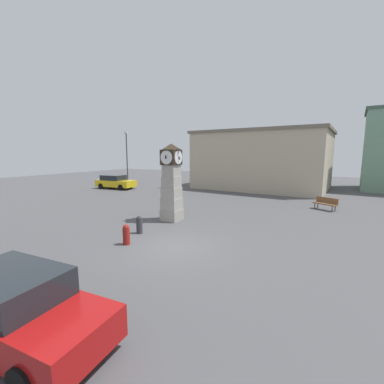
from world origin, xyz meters
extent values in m
plane|color=#4C4C4F|center=(0.00, 0.00, 0.00)|extent=(84.90, 84.90, 0.00)
cube|color=#9A958B|center=(-2.59, 3.74, 0.34)|extent=(1.08, 1.08, 0.68)
cube|color=#9F9A90|center=(-2.59, 3.74, 1.02)|extent=(1.02, 1.02, 0.68)
cube|color=#9F9A90|center=(-2.59, 3.74, 1.70)|extent=(0.96, 0.96, 0.68)
cube|color=#9E998E|center=(-2.59, 3.74, 2.38)|extent=(0.90, 0.90, 0.68)
cube|color=#9E998F|center=(-2.59, 3.74, 3.06)|extent=(0.83, 0.83, 0.68)
cube|color=#2D2316|center=(-2.59, 3.74, 3.85)|extent=(0.97, 0.97, 0.90)
cylinder|color=white|center=(-2.59, 4.24, 3.85)|extent=(0.79, 0.04, 0.79)
cube|color=black|center=(-2.59, 4.27, 3.85)|extent=(0.06, 0.14, 0.17)
cube|color=black|center=(-2.59, 4.27, 3.85)|extent=(0.04, 0.29, 0.14)
cylinder|color=white|center=(-2.59, 3.23, 3.85)|extent=(0.79, 0.04, 0.79)
cube|color=black|center=(-2.59, 3.21, 3.85)|extent=(0.06, 0.17, 0.13)
cube|color=black|center=(-2.59, 3.21, 3.85)|extent=(0.04, 0.21, 0.26)
cylinder|color=white|center=(-2.08, 3.74, 3.85)|extent=(0.04, 0.79, 0.79)
cube|color=black|center=(-2.06, 3.74, 3.85)|extent=(0.18, 0.06, 0.09)
cube|color=black|center=(-2.06, 3.74, 3.85)|extent=(0.21, 0.04, 0.26)
cylinder|color=white|center=(-3.09, 3.74, 3.85)|extent=(0.04, 0.79, 0.79)
cube|color=black|center=(-3.11, 3.74, 3.85)|extent=(0.08, 0.06, 0.18)
cube|color=black|center=(-3.11, 3.74, 3.85)|extent=(0.28, 0.04, 0.18)
pyramid|color=#2D2316|center=(-2.59, 3.74, 4.47)|extent=(1.02, 1.02, 0.36)
cylinder|color=maroon|center=(-2.04, -0.81, 0.37)|extent=(0.32, 0.32, 0.74)
sphere|color=maroon|center=(-2.04, -0.81, 0.78)|extent=(0.29, 0.29, 0.29)
cylinder|color=#333338|center=(-2.60, 0.73, 0.37)|extent=(0.31, 0.31, 0.74)
sphere|color=#333338|center=(-2.60, 0.73, 0.78)|extent=(0.28, 0.28, 0.28)
cube|color=#A51111|center=(0.33, -6.49, 0.62)|extent=(4.34, 2.06, 0.71)
cube|color=#1E2328|center=(0.02, -6.52, 1.28)|extent=(2.44, 1.77, 0.61)
cylinder|color=black|center=(1.57, -5.57, 0.32)|extent=(0.66, 0.27, 0.64)
cylinder|color=black|center=(1.70, -7.21, 0.32)|extent=(0.66, 0.27, 0.64)
cylinder|color=black|center=(-1.04, -5.77, 0.32)|extent=(0.66, 0.27, 0.64)
cube|color=gold|center=(-16.16, 12.51, 0.63)|extent=(4.71, 2.32, 0.72)
cube|color=#1E2328|center=(-16.50, 12.48, 1.28)|extent=(2.66, 1.98, 0.58)
cylinder|color=black|center=(-14.84, 13.54, 0.32)|extent=(0.66, 0.28, 0.64)
cylinder|color=black|center=(-14.67, 11.73, 0.32)|extent=(0.66, 0.28, 0.64)
cylinder|color=black|center=(-17.65, 13.28, 0.32)|extent=(0.66, 0.28, 0.64)
cylinder|color=black|center=(-17.49, 11.47, 0.32)|extent=(0.66, 0.28, 0.64)
cube|color=brown|center=(5.55, 11.51, 0.45)|extent=(1.65, 1.18, 0.08)
cube|color=brown|center=(5.66, 11.73, 0.70)|extent=(1.45, 0.79, 0.40)
cylinder|color=#262628|center=(4.89, 11.62, 0.23)|extent=(0.06, 0.06, 0.45)
cylinder|color=#262628|center=(6.03, 11.03, 0.23)|extent=(0.06, 0.06, 0.45)
cylinder|color=#262628|center=(5.07, 11.98, 0.23)|extent=(0.06, 0.06, 0.45)
cylinder|color=#262628|center=(6.21, 11.39, 0.23)|extent=(0.06, 0.06, 0.45)
cylinder|color=#333338|center=(-17.99, 16.44, 3.30)|extent=(0.14, 0.14, 6.60)
cube|color=silver|center=(-17.99, 16.44, 6.72)|extent=(0.50, 0.24, 0.24)
cube|color=#B7A88E|center=(-1.54, 21.98, 3.15)|extent=(14.62, 11.48, 6.30)
cube|color=#6E6455|center=(-1.54, 21.98, 6.45)|extent=(15.06, 11.83, 0.30)
camera|label=1|loc=(5.95, -9.11, 4.09)|focal=24.00mm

